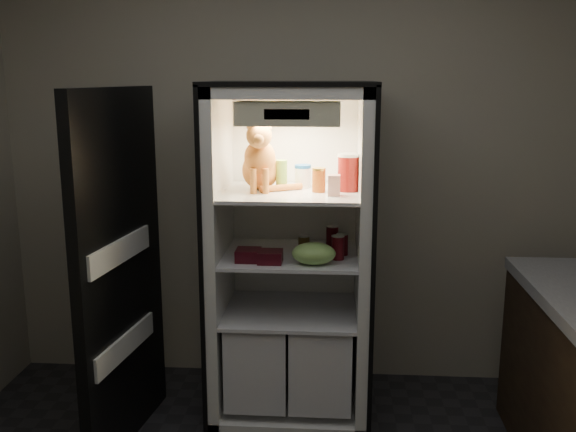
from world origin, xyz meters
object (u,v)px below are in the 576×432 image
(grape_bag, at_px, (314,254))
(berry_box_right, at_px, (270,257))
(tabby_cat, at_px, (261,162))
(parmesan_shaker, at_px, (282,175))
(cream_carton, at_px, (334,185))
(condiment_jar, at_px, (304,242))
(pepper_jar, at_px, (349,172))
(mayo_tub, at_px, (303,176))
(soda_can_a, at_px, (332,237))
(berry_box_left, at_px, (248,255))
(salsa_jar, at_px, (319,180))
(refrigerator, at_px, (291,276))
(soda_can_c, at_px, (338,247))
(soda_can_b, at_px, (342,244))

(grape_bag, xyz_separation_m, berry_box_right, (-0.23, 0.01, -0.03))
(tabby_cat, xyz_separation_m, parmesan_shaker, (0.11, 0.01, -0.07))
(cream_carton, height_order, condiment_jar, cream_carton)
(grape_bag, bearing_deg, pepper_jar, 52.42)
(grape_bag, height_order, berry_box_right, grape_bag)
(mayo_tub, height_order, berry_box_right, mayo_tub)
(parmesan_shaker, height_order, berry_box_right, parmesan_shaker)
(soda_can_a, bearing_deg, parmesan_shaker, -160.40)
(tabby_cat, relative_size, soda_can_a, 3.21)
(parmesan_shaker, xyz_separation_m, pepper_jar, (0.36, -0.00, 0.02))
(tabby_cat, distance_m, cream_carton, 0.44)
(berry_box_left, bearing_deg, salsa_jar, 22.39)
(tabby_cat, height_order, salsa_jar, tabby_cat)
(condiment_jar, xyz_separation_m, berry_box_left, (-0.28, -0.23, -0.01))
(refrigerator, distance_m, mayo_tub, 0.57)
(tabby_cat, bearing_deg, salsa_jar, -11.17)
(refrigerator, height_order, soda_can_a, refrigerator)
(tabby_cat, xyz_separation_m, soda_can_a, (0.40, 0.11, -0.44))
(refrigerator, bearing_deg, soda_can_a, 17.36)
(tabby_cat, relative_size, soda_can_c, 3.18)
(condiment_jar, bearing_deg, mayo_tub, 102.41)
(soda_can_a, distance_m, condiment_jar, 0.17)
(tabby_cat, relative_size, pepper_jar, 2.03)
(soda_can_a, relative_size, berry_box_right, 1.01)
(parmesan_shaker, height_order, grape_bag, parmesan_shaker)
(mayo_tub, distance_m, salsa_jar, 0.16)
(tabby_cat, bearing_deg, soda_can_b, -8.54)
(tabby_cat, bearing_deg, soda_can_a, 10.93)
(berry_box_right, bearing_deg, refrigerator, 69.19)
(soda_can_a, relative_size, berry_box_left, 1.00)
(parmesan_shaker, relative_size, soda_can_c, 1.27)
(soda_can_a, xyz_separation_m, grape_bag, (-0.09, -0.33, -0.01))
(pepper_jar, distance_m, cream_carton, 0.17)
(refrigerator, bearing_deg, grape_bag, -62.95)
(parmesan_shaker, xyz_separation_m, berry_box_left, (-0.16, -0.20, -0.40))
(berry_box_right, bearing_deg, berry_box_left, 168.50)
(salsa_jar, bearing_deg, pepper_jar, 15.06)
(parmesan_shaker, height_order, mayo_tub, parmesan_shaker)
(refrigerator, height_order, pepper_jar, refrigerator)
(berry_box_left, bearing_deg, grape_bag, -5.96)
(soda_can_a, bearing_deg, berry_box_right, -135.16)
(soda_can_a, bearing_deg, mayo_tub, -175.73)
(mayo_tub, distance_m, condiment_jar, 0.37)
(parmesan_shaker, distance_m, cream_carton, 0.32)
(tabby_cat, height_order, condiment_jar, tabby_cat)
(salsa_jar, relative_size, grape_bag, 0.57)
(soda_can_b, xyz_separation_m, grape_bag, (-0.15, -0.19, -0.00))
(refrigerator, xyz_separation_m, tabby_cat, (-0.17, -0.04, 0.65))
(mayo_tub, relative_size, soda_can_c, 0.99)
(parmesan_shaker, bearing_deg, cream_carton, -27.14)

